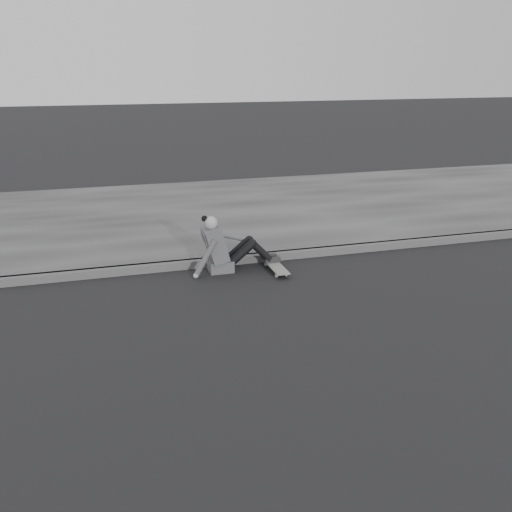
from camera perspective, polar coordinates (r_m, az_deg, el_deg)
The scene contains 5 objects.
ground at distance 6.84m, azimuth 6.64°, elevation -7.36°, with size 80.00×80.00×0.00m, color black.
curb at distance 9.06m, azimuth 0.39°, elevation -0.14°, with size 24.00×0.16×0.12m, color #4A4A4A.
sidewalk at distance 11.87m, azimuth -3.80°, elevation 4.40°, with size 24.00×6.00×0.12m, color #3D3D3D.
skateboard at distance 8.62m, azimuth 1.98°, elevation -1.06°, with size 0.20×0.78×0.09m.
seated_woman at distance 8.57m, azimuth -3.19°, elevation 0.83°, with size 1.38×0.46×0.88m.
Camera 1 is at (-2.46, -5.63, 3.00)m, focal length 40.00 mm.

